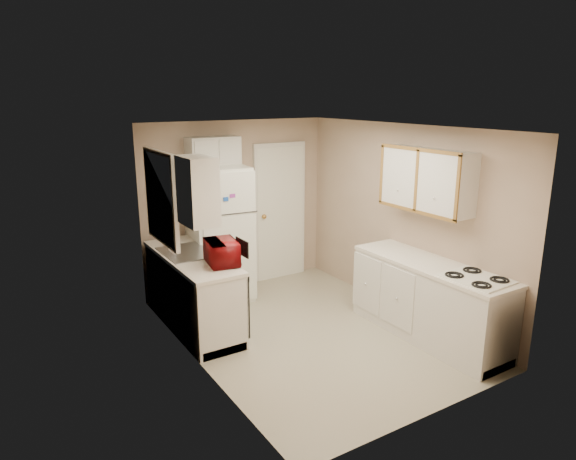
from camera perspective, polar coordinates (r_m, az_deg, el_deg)
floor at (r=6.23m, az=2.47°, el=-11.29°), size 3.80×3.80×0.00m
ceiling at (r=5.60m, az=2.75°, el=11.30°), size 3.80×3.80×0.00m
wall_left at (r=5.17m, az=-10.32°, el=-2.79°), size 3.80×3.80×0.00m
wall_right at (r=6.67m, az=12.58°, el=1.11°), size 3.80×3.80×0.00m
wall_back at (r=7.40m, az=-5.73°, el=2.75°), size 2.80×2.80×0.00m
wall_front at (r=4.45m, az=16.62°, el=-6.17°), size 2.80×2.80×0.00m
left_counter at (r=6.32m, az=-10.52°, el=-6.71°), size 0.60×1.80×0.90m
dishwasher at (r=5.90m, az=-5.72°, el=-7.72°), size 0.03×0.58×0.72m
sink at (r=6.31m, az=-11.20°, el=-2.81°), size 0.54×0.74×0.16m
microwave at (r=5.79m, az=-7.34°, el=-2.31°), size 0.52×0.34×0.32m
soap_bottle at (r=6.57m, az=-12.72°, el=-0.93°), size 0.10×0.10×0.19m
window_blinds at (r=6.05m, az=-13.85°, el=3.51°), size 0.10×0.98×1.08m
upper_cabinet_left at (r=5.28m, az=-10.00°, el=4.30°), size 0.30×0.45×0.70m
refrigerator at (r=6.99m, az=-7.72°, el=-0.42°), size 0.82×0.80×1.83m
cabinet_over_fridge at (r=6.97m, az=-8.33°, el=8.58°), size 0.70×0.30×0.40m
interior_door at (r=7.73m, az=-0.91°, el=1.99°), size 0.86×0.06×2.08m
right_counter at (r=6.17m, az=15.37°, el=-7.56°), size 0.60×2.00×0.90m
stove at (r=5.85m, az=19.75°, el=-9.91°), size 0.55×0.66×0.77m
upper_cabinet_right at (r=6.11m, az=15.15°, el=5.44°), size 0.30×1.20×0.70m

